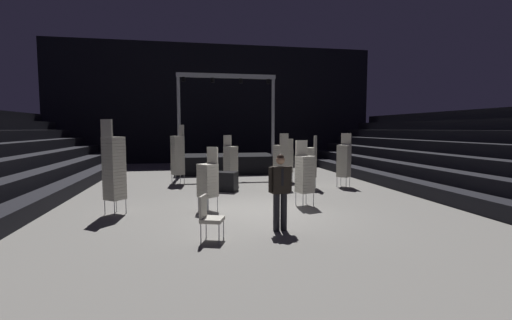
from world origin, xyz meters
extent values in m
cube|color=slate|center=(0.00, 0.00, -0.05)|extent=(22.00, 30.00, 0.10)
cube|color=black|center=(0.00, 15.00, 4.00)|extent=(22.00, 0.30, 8.00)
cube|color=black|center=(-6.12, 1.00, 0.23)|extent=(0.75, 24.00, 0.45)
cube|color=black|center=(-6.88, 1.00, 0.68)|extent=(0.75, 24.00, 0.45)
cube|color=black|center=(6.12, 1.00, 0.23)|extent=(0.75, 24.00, 0.45)
cube|color=black|center=(6.88, 1.00, 0.68)|extent=(0.75, 24.00, 0.45)
cube|color=black|center=(7.62, 1.00, 1.12)|extent=(0.75, 24.00, 0.45)
cube|color=black|center=(8.38, 1.00, 1.57)|extent=(0.75, 24.00, 0.45)
cube|color=black|center=(9.12, 1.00, 2.02)|extent=(0.75, 24.00, 0.45)
cube|color=black|center=(0.00, 9.22, 0.46)|extent=(5.16, 2.98, 0.92)
cylinder|color=#9EA0A8|center=(-2.33, 7.98, 2.90)|extent=(0.16, 0.16, 3.96)
cylinder|color=#9EA0A8|center=(2.33, 7.98, 2.90)|extent=(0.16, 0.16, 3.96)
cube|color=#9EA0A8|center=(0.00, 7.98, 4.88)|extent=(4.86, 0.20, 0.20)
cylinder|color=black|center=(-2.08, 7.98, 4.66)|extent=(0.18, 0.18, 0.22)
cylinder|color=black|center=(-0.69, 7.98, 4.66)|extent=(0.18, 0.18, 0.22)
cylinder|color=black|center=(0.69, 7.98, 4.66)|extent=(0.18, 0.18, 0.22)
cylinder|color=black|center=(2.08, 7.98, 4.66)|extent=(0.18, 0.18, 0.22)
cylinder|color=black|center=(0.24, -1.98, 0.43)|extent=(0.15, 0.15, 0.86)
cylinder|color=black|center=(0.06, -2.01, 0.43)|extent=(0.15, 0.15, 0.86)
cube|color=silver|center=(0.16, -2.06, 1.17)|extent=(0.19, 0.13, 0.61)
cube|color=black|center=(0.15, -2.00, 1.17)|extent=(0.43, 0.29, 0.61)
cube|color=black|center=(0.17, -2.11, 1.24)|extent=(0.06, 0.02, 0.39)
cylinder|color=black|center=(0.38, -1.96, 1.18)|extent=(0.11, 0.11, 0.56)
cylinder|color=black|center=(-0.08, -2.04, 1.18)|extent=(0.11, 0.11, 0.56)
sphere|color=tan|center=(0.15, -2.00, 1.61)|extent=(0.20, 0.20, 0.20)
sphere|color=black|center=(0.15, -2.00, 1.67)|extent=(0.16, 0.16, 0.16)
cylinder|color=#B2B5BA|center=(1.41, 3.89, 0.20)|extent=(0.02, 0.02, 0.40)
cylinder|color=#B2B5BA|center=(1.75, 4.05, 0.20)|extent=(0.02, 0.02, 0.40)
cylinder|color=#B2B5BA|center=(1.57, 3.54, 0.20)|extent=(0.02, 0.02, 0.40)
cylinder|color=#B2B5BA|center=(1.91, 3.71, 0.20)|extent=(0.02, 0.02, 0.40)
cube|color=#B7B2A3|center=(1.66, 3.80, 0.44)|extent=(0.59, 0.59, 0.08)
cube|color=#B7B2A3|center=(1.66, 3.80, 0.53)|extent=(0.59, 0.59, 0.08)
cube|color=#B7B2A3|center=(1.66, 3.80, 0.61)|extent=(0.59, 0.59, 0.08)
cube|color=#B7B2A3|center=(1.66, 3.80, 0.70)|extent=(0.59, 0.59, 0.08)
cube|color=#B7B2A3|center=(1.66, 3.80, 0.78)|extent=(0.59, 0.59, 0.08)
cube|color=#B7B2A3|center=(1.66, 3.80, 0.87)|extent=(0.59, 0.59, 0.08)
cube|color=#B7B2A3|center=(1.66, 3.80, 0.95)|extent=(0.59, 0.59, 0.08)
cube|color=#B7B2A3|center=(1.66, 3.80, 1.04)|extent=(0.59, 0.59, 0.08)
cube|color=#B7B2A3|center=(1.66, 3.80, 1.12)|extent=(0.59, 0.59, 0.08)
cube|color=#B7B2A3|center=(1.66, 3.80, 1.21)|extent=(0.59, 0.59, 0.08)
cube|color=#B7B2A3|center=(1.66, 3.80, 1.29)|extent=(0.59, 0.59, 0.08)
cube|color=#B7B2A3|center=(1.66, 3.80, 1.38)|extent=(0.59, 0.59, 0.08)
cube|color=#B7B2A3|center=(1.66, 3.80, 1.46)|extent=(0.59, 0.59, 0.08)
cube|color=#B7B2A3|center=(1.66, 3.80, 1.55)|extent=(0.59, 0.59, 0.08)
cube|color=#B7B2A3|center=(1.66, 3.80, 1.63)|extent=(0.59, 0.59, 0.08)
cube|color=#B7B2A3|center=(1.74, 3.62, 1.91)|extent=(0.39, 0.22, 0.46)
cylinder|color=#B2B5BA|center=(-1.39, 0.01, 0.20)|extent=(0.02, 0.02, 0.40)
cylinder|color=#B2B5BA|center=(-1.63, 0.30, 0.20)|extent=(0.02, 0.02, 0.40)
cylinder|color=#B2B5BA|center=(-1.09, 0.25, 0.20)|extent=(0.02, 0.02, 0.40)
cylinder|color=#B2B5BA|center=(-1.34, 0.54, 0.20)|extent=(0.02, 0.02, 0.40)
cube|color=#B7B2A3|center=(-1.36, 0.27, 0.44)|extent=(0.62, 0.62, 0.08)
cube|color=#B7B2A3|center=(-1.36, 0.27, 0.53)|extent=(0.62, 0.62, 0.08)
cube|color=#B7B2A3|center=(-1.36, 0.27, 0.61)|extent=(0.62, 0.62, 0.08)
cube|color=#B7B2A3|center=(-1.36, 0.27, 0.70)|extent=(0.62, 0.62, 0.08)
cube|color=#B7B2A3|center=(-1.36, 0.27, 0.78)|extent=(0.62, 0.62, 0.08)
cube|color=#B7B2A3|center=(-1.36, 0.27, 0.87)|extent=(0.62, 0.62, 0.08)
cube|color=#B7B2A3|center=(-1.36, 0.27, 0.95)|extent=(0.62, 0.62, 0.08)
cube|color=#B7B2A3|center=(-1.36, 0.27, 1.04)|extent=(0.62, 0.62, 0.08)
cube|color=#B7B2A3|center=(-1.36, 0.27, 1.12)|extent=(0.62, 0.62, 0.08)
cube|color=#B7B2A3|center=(-1.36, 0.27, 1.21)|extent=(0.62, 0.62, 0.08)
cube|color=#B7B2A3|center=(-1.36, 0.27, 1.29)|extent=(0.62, 0.62, 0.08)
cube|color=#B7B2A3|center=(-1.21, 0.40, 1.56)|extent=(0.30, 0.34, 0.46)
cylinder|color=#B2B5BA|center=(4.16, 3.24, 0.20)|extent=(0.02, 0.02, 0.40)
cylinder|color=#B2B5BA|center=(3.90, 3.51, 0.20)|extent=(0.02, 0.02, 0.40)
cylinder|color=#B2B5BA|center=(4.44, 3.50, 0.20)|extent=(0.02, 0.02, 0.40)
cylinder|color=#B2B5BA|center=(4.17, 3.77, 0.20)|extent=(0.02, 0.02, 0.40)
cube|color=#B7B2A3|center=(4.17, 3.50, 0.44)|extent=(0.62, 0.62, 0.08)
cube|color=#B7B2A3|center=(4.17, 3.50, 0.53)|extent=(0.62, 0.62, 0.08)
cube|color=#B7B2A3|center=(4.17, 3.50, 0.61)|extent=(0.62, 0.62, 0.08)
cube|color=#B7B2A3|center=(4.17, 3.50, 0.70)|extent=(0.62, 0.62, 0.08)
cube|color=#B7B2A3|center=(4.17, 3.50, 0.78)|extent=(0.62, 0.62, 0.08)
cube|color=#B7B2A3|center=(4.17, 3.50, 0.87)|extent=(0.62, 0.62, 0.08)
cube|color=#B7B2A3|center=(4.17, 3.50, 0.95)|extent=(0.62, 0.62, 0.08)
cube|color=#B7B2A3|center=(4.17, 3.50, 1.04)|extent=(0.62, 0.62, 0.08)
cube|color=#B7B2A3|center=(4.17, 3.50, 1.12)|extent=(0.62, 0.62, 0.08)
cube|color=#B7B2A3|center=(4.17, 3.50, 1.21)|extent=(0.62, 0.62, 0.08)
cube|color=#B7B2A3|center=(4.17, 3.50, 1.29)|extent=(0.62, 0.62, 0.08)
cube|color=#B7B2A3|center=(4.17, 3.50, 1.38)|extent=(0.62, 0.62, 0.08)
cube|color=#B7B2A3|center=(4.17, 3.50, 1.46)|extent=(0.62, 0.62, 0.08)
cube|color=#B7B2A3|center=(4.17, 3.50, 1.55)|extent=(0.62, 0.62, 0.08)
cube|color=#B7B2A3|center=(4.17, 3.50, 1.63)|extent=(0.62, 0.62, 0.08)
cube|color=#B7B2A3|center=(4.31, 3.64, 1.91)|extent=(0.32, 0.33, 0.46)
cylinder|color=#B2B5BA|center=(1.77, 0.31, 0.20)|extent=(0.02, 0.02, 0.40)
cylinder|color=#B2B5BA|center=(1.41, 0.20, 0.20)|extent=(0.02, 0.02, 0.40)
cylinder|color=#B2B5BA|center=(1.66, 0.67, 0.20)|extent=(0.02, 0.02, 0.40)
cylinder|color=#B2B5BA|center=(1.30, 0.56, 0.20)|extent=(0.02, 0.02, 0.40)
cube|color=#B7B2A3|center=(1.54, 0.43, 0.44)|extent=(0.55, 0.55, 0.08)
cube|color=#B7B2A3|center=(1.54, 0.43, 0.53)|extent=(0.55, 0.55, 0.08)
cube|color=#B7B2A3|center=(1.54, 0.43, 0.61)|extent=(0.55, 0.55, 0.08)
cube|color=#B7B2A3|center=(1.54, 0.43, 0.70)|extent=(0.55, 0.55, 0.08)
cube|color=#B7B2A3|center=(1.54, 0.43, 0.78)|extent=(0.55, 0.55, 0.08)
cube|color=#B7B2A3|center=(1.54, 0.43, 0.87)|extent=(0.55, 0.55, 0.08)
cube|color=#B7B2A3|center=(1.54, 0.43, 0.95)|extent=(0.55, 0.55, 0.08)
cube|color=#B7B2A3|center=(1.54, 0.43, 1.04)|extent=(0.55, 0.55, 0.08)
cube|color=#B7B2A3|center=(1.54, 0.43, 1.12)|extent=(0.55, 0.55, 0.08)
cube|color=#B7B2A3|center=(1.54, 0.43, 1.21)|extent=(0.55, 0.55, 0.08)
cube|color=#B7B2A3|center=(1.54, 0.43, 1.29)|extent=(0.55, 0.55, 0.08)
cube|color=#B7B2A3|center=(1.54, 0.43, 1.38)|extent=(0.55, 0.55, 0.08)
cube|color=#B7B2A3|center=(1.54, 0.43, 1.46)|extent=(0.55, 0.55, 0.08)
cube|color=#B7B2A3|center=(1.48, 0.62, 1.73)|extent=(0.40, 0.17, 0.46)
cylinder|color=#B2B5BA|center=(-3.88, 0.62, 0.20)|extent=(0.02, 0.02, 0.40)
cylinder|color=#B2B5BA|center=(-3.58, 0.38, 0.20)|extent=(0.02, 0.02, 0.40)
cylinder|color=#B2B5BA|center=(-4.12, 0.32, 0.20)|extent=(0.02, 0.02, 0.40)
cylinder|color=#B2B5BA|center=(-3.82, 0.08, 0.20)|extent=(0.02, 0.02, 0.40)
cube|color=#B7B2A3|center=(-3.85, 0.35, 0.44)|extent=(0.62, 0.62, 0.08)
cube|color=#B7B2A3|center=(-3.85, 0.35, 0.53)|extent=(0.62, 0.62, 0.08)
cube|color=#B7B2A3|center=(-3.85, 0.35, 0.61)|extent=(0.62, 0.62, 0.08)
cube|color=#B7B2A3|center=(-3.85, 0.35, 0.70)|extent=(0.62, 0.62, 0.08)
cube|color=#B7B2A3|center=(-3.85, 0.35, 0.78)|extent=(0.62, 0.62, 0.08)
cube|color=#B7B2A3|center=(-3.85, 0.35, 0.87)|extent=(0.62, 0.62, 0.08)
cube|color=#B7B2A3|center=(-3.85, 0.35, 0.95)|extent=(0.62, 0.62, 0.08)
cube|color=#B7B2A3|center=(-3.85, 0.35, 1.04)|extent=(0.62, 0.62, 0.08)
cube|color=#B7B2A3|center=(-3.85, 0.35, 1.12)|extent=(0.62, 0.62, 0.08)
cube|color=#B7B2A3|center=(-3.85, 0.35, 1.21)|extent=(0.62, 0.62, 0.08)
cube|color=#B7B2A3|center=(-3.85, 0.35, 1.29)|extent=(0.62, 0.62, 0.08)
cube|color=#B7B2A3|center=(-3.85, 0.35, 1.38)|extent=(0.62, 0.62, 0.08)
cube|color=#B7B2A3|center=(-3.85, 0.35, 1.46)|extent=(0.62, 0.62, 0.08)
cube|color=#B7B2A3|center=(-3.85, 0.35, 1.55)|extent=(0.62, 0.62, 0.08)
cube|color=#B7B2A3|center=(-3.85, 0.35, 1.63)|extent=(0.62, 0.62, 0.08)
cube|color=#B7B2A3|center=(-3.85, 0.35, 1.72)|extent=(0.62, 0.62, 0.08)
cube|color=#B7B2A3|center=(-3.85, 0.35, 1.80)|extent=(0.62, 0.62, 0.08)
cube|color=#B7B2A3|center=(-3.85, 0.35, 1.89)|extent=(0.62, 0.62, 0.08)
cube|color=#B7B2A3|center=(-3.85, 0.35, 1.97)|extent=(0.62, 0.62, 0.08)
cube|color=#B7B2A3|center=(-3.85, 0.35, 2.06)|extent=(0.62, 0.62, 0.08)
cube|color=#B7B2A3|center=(-3.97, 0.20, 2.33)|extent=(0.35, 0.29, 0.46)
cylinder|color=#B2B5BA|center=(-2.43, 5.19, 0.20)|extent=(0.02, 0.02, 0.40)
cylinder|color=#B2B5BA|center=(-2.59, 5.53, 0.20)|extent=(0.02, 0.02, 0.40)
cylinder|color=#B2B5BA|center=(-2.09, 5.35, 0.20)|extent=(0.02, 0.02, 0.40)
cylinder|color=#B2B5BA|center=(-2.25, 5.70, 0.20)|extent=(0.02, 0.02, 0.40)
cube|color=#B7B2A3|center=(-2.34, 5.44, 0.44)|extent=(0.59, 0.59, 0.08)
cube|color=#B7B2A3|center=(-2.34, 5.44, 0.53)|extent=(0.59, 0.59, 0.08)
cube|color=#B7B2A3|center=(-2.34, 5.44, 0.61)|extent=(0.59, 0.59, 0.08)
cube|color=#B7B2A3|center=(-2.34, 5.44, 0.70)|extent=(0.59, 0.59, 0.08)
cube|color=#B7B2A3|center=(-2.34, 5.44, 0.78)|extent=(0.59, 0.59, 0.08)
cube|color=#B7B2A3|center=(-2.34, 5.44, 0.87)|extent=(0.59, 0.59, 0.08)
cube|color=#B7B2A3|center=(-2.34, 5.44, 0.95)|extent=(0.59, 0.59, 0.08)
cube|color=#B7B2A3|center=(-2.34, 5.44, 1.04)|extent=(0.59, 0.59, 0.08)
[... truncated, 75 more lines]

